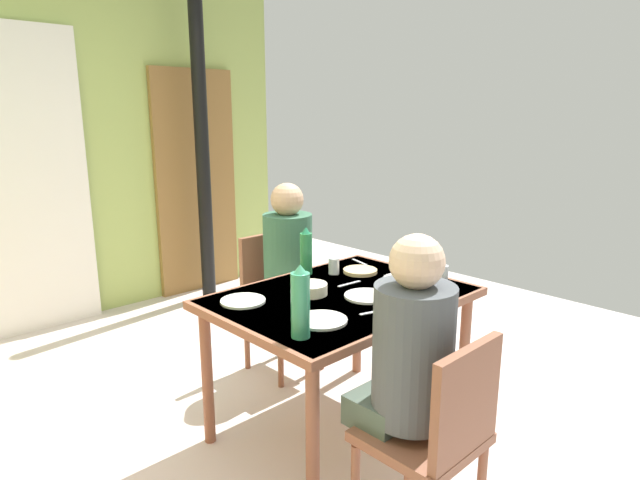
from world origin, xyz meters
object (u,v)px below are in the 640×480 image
object	(u,v)px
chair_near_diner	(437,433)
water_bottle_green_near	(306,252)
person_near_diner	(410,349)
water_bottle_green_far	(300,303)
dining_table	(341,309)
chair_far_diner	(276,293)
person_far_diner	(289,254)
serving_bowl_center	(310,289)

from	to	relation	value
chair_near_diner	water_bottle_green_near	xyz separation A→B (m)	(0.43, 1.18, 0.38)
person_near_diner	water_bottle_green_far	world-z (taller)	person_near_diner
dining_table	chair_near_diner	xyz separation A→B (m)	(-0.33, -0.80, -0.17)
chair_far_diner	person_far_diner	bearing A→B (deg)	90.00
water_bottle_green_near	serving_bowl_center	distance (m)	0.36
chair_near_diner	person_near_diner	distance (m)	0.31
person_near_diner	serving_bowl_center	size ratio (longest dim) A/B	4.53
person_near_diner	person_far_diner	distance (m)	1.45
dining_table	water_bottle_green_near	distance (m)	0.44
dining_table	serving_bowl_center	xyz separation A→B (m)	(-0.11, 0.10, 0.11)
person_far_diner	dining_table	bearing A→B (deg)	70.49
chair_near_diner	person_far_diner	size ratio (longest dim) A/B	1.13
person_near_diner	water_bottle_green_near	distance (m)	1.13
person_far_diner	serving_bowl_center	world-z (taller)	person_far_diner
water_bottle_green_near	serving_bowl_center	xyz separation A→B (m)	(-0.22, -0.27, -0.10)
person_near_diner	serving_bowl_center	bearing A→B (deg)	74.53
water_bottle_green_far	dining_table	bearing A→B (deg)	27.10
serving_bowl_center	chair_near_diner	bearing A→B (deg)	-103.24
person_near_diner	serving_bowl_center	distance (m)	0.80
chair_far_diner	person_far_diner	size ratio (longest dim) A/B	1.13
dining_table	chair_far_diner	xyz separation A→B (m)	(0.24, 0.80, -0.17)
person_far_diner	chair_near_diner	bearing A→B (deg)	69.11
chair_far_diner	water_bottle_green_far	bearing A→B (deg)	55.35
water_bottle_green_far	water_bottle_green_near	bearing A→B (deg)	46.18
dining_table	serving_bowl_center	distance (m)	0.19
dining_table	water_bottle_green_near	bearing A→B (deg)	74.06
dining_table	person_near_diner	bearing A→B (deg)	-115.95
dining_table	water_bottle_green_far	world-z (taller)	water_bottle_green_far
chair_near_diner	person_near_diner	xyz separation A→B (m)	(-0.00, 0.14, 0.28)
person_far_diner	chair_far_diner	bearing A→B (deg)	-90.00
dining_table	serving_bowl_center	world-z (taller)	serving_bowl_center
water_bottle_green_near	serving_bowl_center	bearing A→B (deg)	-128.96
chair_near_diner	chair_far_diner	size ratio (longest dim) A/B	1.00
chair_far_diner	water_bottle_green_near	size ratio (longest dim) A/B	3.26
water_bottle_green_near	person_far_diner	bearing A→B (deg)	66.19
chair_near_diner	person_near_diner	bearing A→B (deg)	90.00
water_bottle_green_far	person_far_diner	bearing A→B (deg)	51.57
chair_far_diner	person_far_diner	xyz separation A→B (m)	(0.00, -0.14, 0.28)
chair_near_diner	serving_bowl_center	world-z (taller)	chair_near_diner
chair_near_diner	chair_far_diner	distance (m)	1.70
dining_table	water_bottle_green_far	size ratio (longest dim) A/B	4.10
chair_near_diner	dining_table	bearing A→B (deg)	67.99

